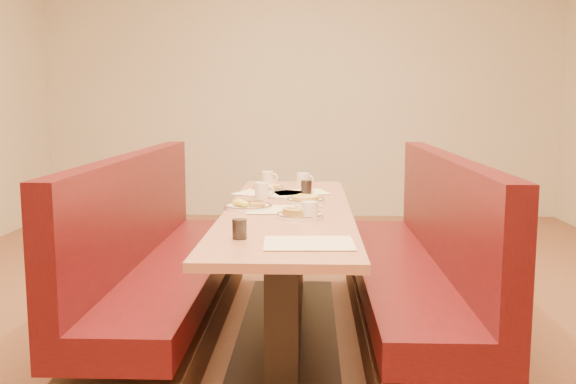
{
  "coord_description": "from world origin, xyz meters",
  "views": [
    {
      "loc": [
        0.13,
        -3.56,
        1.35
      ],
      "look_at": [
        0.0,
        -0.04,
        0.85
      ],
      "focal_mm": 40.0,
      "sensor_mm": 36.0,
      "label": 1
    }
  ],
  "objects_px": {
    "pancake_plate": "(300,214)",
    "soda_tumbler_near": "(239,229)",
    "coffee_mug_b": "(263,190)",
    "coffee_mug_c": "(303,179)",
    "booth_left": "(161,274)",
    "soda_tumbler_mid": "(306,188)",
    "coffee_mug_d": "(268,177)",
    "eggs_plate": "(248,206)",
    "coffee_mug_a": "(311,210)",
    "diner_table": "(288,273)",
    "booth_right": "(417,277)"
  },
  "relations": [
    {
      "from": "diner_table",
      "to": "pancake_plate",
      "type": "xyz_separation_m",
      "value": [
        0.07,
        -0.27,
        0.39
      ]
    },
    {
      "from": "booth_left",
      "to": "soda_tumbler_mid",
      "type": "xyz_separation_m",
      "value": [
        0.83,
        0.53,
        0.44
      ]
    },
    {
      "from": "coffee_mug_b",
      "to": "coffee_mug_c",
      "type": "height_order",
      "value": "coffee_mug_b"
    },
    {
      "from": "eggs_plate",
      "to": "pancake_plate",
      "type": "bearing_deg",
      "value": -41.67
    },
    {
      "from": "diner_table",
      "to": "soda_tumbler_mid",
      "type": "distance_m",
      "value": 0.68
    },
    {
      "from": "booth_left",
      "to": "coffee_mug_b",
      "type": "height_order",
      "value": "booth_left"
    },
    {
      "from": "booth_left",
      "to": "soda_tumbler_near",
      "type": "distance_m",
      "value": 1.07
    },
    {
      "from": "diner_table",
      "to": "pancake_plate",
      "type": "relative_size",
      "value": 10.04
    },
    {
      "from": "booth_right",
      "to": "coffee_mug_b",
      "type": "relative_size",
      "value": 19.67
    },
    {
      "from": "booth_left",
      "to": "soda_tumbler_mid",
      "type": "distance_m",
      "value": 1.08
    },
    {
      "from": "coffee_mug_a",
      "to": "coffee_mug_c",
      "type": "relative_size",
      "value": 0.97
    },
    {
      "from": "booth_right",
      "to": "soda_tumbler_mid",
      "type": "relative_size",
      "value": 25.57
    },
    {
      "from": "pancake_plate",
      "to": "soda_tumbler_near",
      "type": "height_order",
      "value": "soda_tumbler_near"
    },
    {
      "from": "booth_left",
      "to": "coffee_mug_b",
      "type": "relative_size",
      "value": 19.67
    },
    {
      "from": "soda_tumbler_near",
      "to": "pancake_plate",
      "type": "bearing_deg",
      "value": 64.81
    },
    {
      "from": "eggs_plate",
      "to": "coffee_mug_a",
      "type": "distance_m",
      "value": 0.48
    },
    {
      "from": "eggs_plate",
      "to": "booth_right",
      "type": "bearing_deg",
      "value": 0.49
    },
    {
      "from": "eggs_plate",
      "to": "coffee_mug_a",
      "type": "xyz_separation_m",
      "value": [
        0.36,
        -0.33,
        0.03
      ]
    },
    {
      "from": "booth_left",
      "to": "coffee_mug_d",
      "type": "distance_m",
      "value": 1.3
    },
    {
      "from": "coffee_mug_b",
      "to": "soda_tumbler_mid",
      "type": "distance_m",
      "value": 0.3
    },
    {
      "from": "diner_table",
      "to": "coffee_mug_c",
      "type": "xyz_separation_m",
      "value": [
        0.07,
        0.97,
        0.42
      ]
    },
    {
      "from": "diner_table",
      "to": "coffee_mug_b",
      "type": "bearing_deg",
      "value": 114.08
    },
    {
      "from": "diner_table",
      "to": "soda_tumbler_mid",
      "type": "bearing_deg",
      "value": 79.51
    },
    {
      "from": "booth_right",
      "to": "coffee_mug_c",
      "type": "distance_m",
      "value": 1.26
    },
    {
      "from": "coffee_mug_a",
      "to": "soda_tumbler_near",
      "type": "xyz_separation_m",
      "value": [
        -0.31,
        -0.48,
        -0.0
      ]
    },
    {
      "from": "booth_right",
      "to": "coffee_mug_a",
      "type": "relative_size",
      "value": 20.71
    },
    {
      "from": "eggs_plate",
      "to": "coffee_mug_d",
      "type": "distance_m",
      "value": 1.11
    },
    {
      "from": "diner_table",
      "to": "booth_left",
      "type": "height_order",
      "value": "booth_left"
    },
    {
      "from": "diner_table",
      "to": "coffee_mug_c",
      "type": "distance_m",
      "value": 1.07
    },
    {
      "from": "soda_tumbler_near",
      "to": "diner_table",
      "type": "bearing_deg",
      "value": 77.24
    },
    {
      "from": "pancake_plate",
      "to": "coffee_mug_c",
      "type": "relative_size",
      "value": 2.0
    },
    {
      "from": "soda_tumbler_near",
      "to": "soda_tumbler_mid",
      "type": "height_order",
      "value": "soda_tumbler_mid"
    },
    {
      "from": "booth_left",
      "to": "pancake_plate",
      "type": "bearing_deg",
      "value": -18.88
    },
    {
      "from": "coffee_mug_d",
      "to": "coffee_mug_a",
      "type": "bearing_deg",
      "value": -80.44
    },
    {
      "from": "booth_left",
      "to": "coffee_mug_c",
      "type": "height_order",
      "value": "booth_left"
    },
    {
      "from": "booth_right",
      "to": "soda_tumbler_mid",
      "type": "bearing_deg",
      "value": 140.35
    },
    {
      "from": "coffee_mug_d",
      "to": "booth_left",
      "type": "bearing_deg",
      "value": -119.11
    },
    {
      "from": "diner_table",
      "to": "coffee_mug_a",
      "type": "bearing_deg",
      "value": -69.33
    },
    {
      "from": "coffee_mug_c",
      "to": "booth_right",
      "type": "bearing_deg",
      "value": -54.51
    },
    {
      "from": "pancake_plate",
      "to": "eggs_plate",
      "type": "relative_size",
      "value": 0.91
    },
    {
      "from": "coffee_mug_a",
      "to": "soda_tumbler_near",
      "type": "distance_m",
      "value": 0.57
    },
    {
      "from": "coffee_mug_b",
      "to": "soda_tumbler_near",
      "type": "bearing_deg",
      "value": -69.69
    },
    {
      "from": "booth_left",
      "to": "eggs_plate",
      "type": "distance_m",
      "value": 0.65
    },
    {
      "from": "diner_table",
      "to": "coffee_mug_b",
      "type": "xyz_separation_m",
      "value": [
        -0.17,
        0.39,
        0.43
      ]
    },
    {
      "from": "coffee_mug_c",
      "to": "coffee_mug_d",
      "type": "relative_size",
      "value": 1.03
    },
    {
      "from": "coffee_mug_d",
      "to": "soda_tumbler_mid",
      "type": "bearing_deg",
      "value": -66.31
    },
    {
      "from": "pancake_plate",
      "to": "soda_tumbler_mid",
      "type": "bearing_deg",
      "value": 88.02
    },
    {
      "from": "pancake_plate",
      "to": "eggs_plate",
      "type": "distance_m",
      "value": 0.4
    },
    {
      "from": "booth_right",
      "to": "coffee_mug_c",
      "type": "height_order",
      "value": "booth_right"
    },
    {
      "from": "pancake_plate",
      "to": "soda_tumbler_mid",
      "type": "distance_m",
      "value": 0.8
    }
  ]
}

